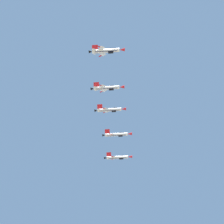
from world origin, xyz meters
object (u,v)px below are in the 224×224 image
fighter_jet_lead (118,157)px  fighter_jet_left_wing (117,135)px  fighter_jet_right_wing (110,110)px  fighter_jet_left_outer (107,88)px  fighter_jet_right_outer (106,51)px

fighter_jet_lead → fighter_jet_left_wing: bearing=1.4°
fighter_jet_lead → fighter_jet_right_wing: (-12.85, -30.55, 1.11)m
fighter_jet_left_wing → fighter_jet_left_outer: size_ratio=1.00×
fighter_jet_left_outer → fighter_jet_lead: bearing=177.2°
fighter_jet_lead → fighter_jet_right_wing: bearing=-3.6°
fighter_jet_left_wing → fighter_jet_right_outer: bearing=-1.9°
fighter_jet_left_wing → fighter_jet_right_outer: size_ratio=1.00×
fighter_jet_right_wing → fighter_jet_left_wing: bearing=171.6°
fighter_jet_right_outer → fighter_jet_lead: bearing=178.9°
fighter_jet_left_wing → fighter_jet_left_outer: (-12.81, -28.48, -1.75)m
fighter_jet_left_wing → fighter_jet_right_outer: fighter_jet_right_outer is taller
fighter_jet_right_wing → fighter_jet_right_outer: fighter_jet_right_outer is taller
fighter_jet_lead → fighter_jet_left_wing: (-5.03, -15.61, 0.94)m
fighter_jet_left_outer → fighter_jet_right_outer: size_ratio=1.00×
fighter_jet_left_wing → fighter_jet_right_wing: 16.86m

